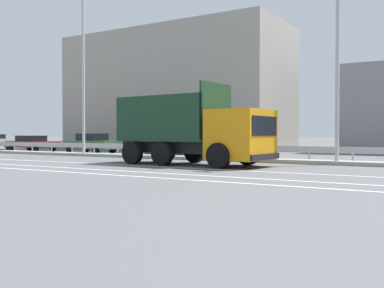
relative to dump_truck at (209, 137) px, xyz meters
name	(u,v)px	position (x,y,z in m)	size (l,w,h in m)	color
ground_plane	(159,162)	(-3.26, 0.78, -1.28)	(320.00, 320.00, 0.00)	#565659
lane_strip_0	(169,167)	(-0.93, -1.75, -1.27)	(58.89, 0.16, 0.01)	silver
lane_strip_1	(131,171)	(-0.93, -4.24, -1.27)	(58.89, 0.16, 0.01)	silver
lane_strip_2	(104,174)	(-0.93, -5.68, -1.27)	(58.89, 0.16, 0.01)	silver
median_island	(189,158)	(-3.26, 3.52, -1.19)	(32.39, 1.10, 0.18)	gray
median_guardrail	(201,148)	(-3.26, 4.85, -0.71)	(58.89, 0.09, 0.78)	#9EA0A5
dump_truck	(209,137)	(0.00, 0.00, 0.00)	(7.42, 3.13, 3.60)	orange
median_road_sign	(163,139)	(-5.03, 3.52, -0.15)	(0.68, 0.16, 2.18)	white
street_lamp_1	(81,67)	(-11.04, 3.20, 4.33)	(0.72, 2.27, 10.21)	#ADADB2
street_lamp_2	(337,50)	(4.68, 3.26, 3.85)	(0.70, 2.45, 9.21)	#ADADB2
parked_car_1	(32,143)	(-20.40, 6.87, -0.62)	(4.54, 2.08, 1.27)	maroon
parked_car_2	(91,143)	(-13.86, 6.89, -0.55)	(4.60, 2.00, 1.43)	#335B33
parked_car_3	(164,143)	(-7.77, 7.56, -0.48)	(4.03, 2.10, 1.58)	black
background_building_0	(176,92)	(-13.58, 17.68, 4.07)	(20.59, 8.94, 10.68)	gray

